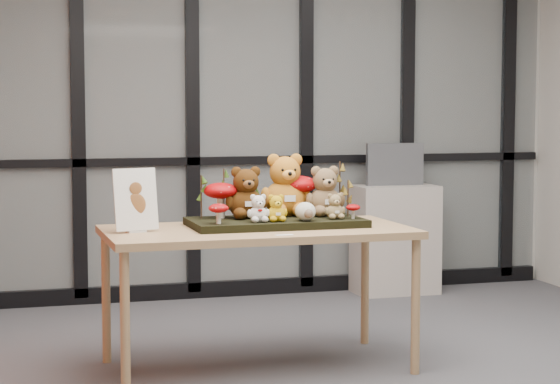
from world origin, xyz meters
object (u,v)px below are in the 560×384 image
object	(u,v)px
bear_beige_small	(335,205)
plush_cream_hedgehog	(305,211)
bear_white_bow	(258,207)
diorama_tray	(276,222)
bear_brown_medium	(246,190)
mushroom_back_right	(298,193)
mushroom_front_right	(353,211)
monitor	(395,164)
cabinet	(395,239)
display_table	(257,240)
sign_holder	(136,202)
mushroom_front_left	(219,213)
mushroom_back_left	(221,199)
bear_tan_back	(325,188)
bear_pooh_yellow	(285,182)
bear_small_yellow	(276,207)

from	to	relation	value
bear_beige_small	plush_cream_hedgehog	size ratio (longest dim) A/B	1.38
bear_white_bow	diorama_tray	bearing A→B (deg)	42.51
bear_brown_medium	bear_beige_small	bearing A→B (deg)	-21.76
bear_white_bow	mushroom_back_right	world-z (taller)	mushroom_back_right
mushroom_front_right	monitor	bearing A→B (deg)	61.44
bear_beige_small	plush_cream_hedgehog	xyz separation A→B (m)	(-0.19, -0.05, -0.02)
cabinet	display_table	bearing A→B (deg)	-130.45
sign_holder	plush_cream_hedgehog	bearing A→B (deg)	-20.13
display_table	mushroom_front_right	bearing A→B (deg)	-6.47
monitor	bear_beige_small	bearing A→B (deg)	-121.06
mushroom_back_right	mushroom_front_left	world-z (taller)	mushroom_back_right
mushroom_back_left	monitor	bearing A→B (deg)	44.22
bear_brown_medium	bear_white_bow	distance (m)	0.22
diorama_tray	bear_brown_medium	xyz separation A→B (m)	(-0.16, 0.08, 0.18)
bear_tan_back	cabinet	world-z (taller)	bear_tan_back
bear_tan_back	mushroom_front_left	bearing A→B (deg)	-161.83
bear_white_bow	cabinet	distance (m)	2.61
display_table	bear_pooh_yellow	world-z (taller)	bear_pooh_yellow
bear_brown_medium	plush_cream_hedgehog	distance (m)	0.38
mushroom_back_right	mushroom_front_right	world-z (taller)	mushroom_back_right
diorama_tray	bear_beige_small	bearing A→B (deg)	-18.98
mushroom_back_right	sign_holder	size ratio (longest dim) A/B	0.74
bear_pooh_yellow	mushroom_front_left	world-z (taller)	bear_pooh_yellow
bear_pooh_yellow	plush_cream_hedgehog	bearing A→B (deg)	-84.44
bear_beige_small	monitor	world-z (taller)	monitor
diorama_tray	sign_holder	world-z (taller)	sign_holder
bear_pooh_yellow	mushroom_back_left	size ratio (longest dim) A/B	1.78
bear_brown_medium	plush_cream_hedgehog	xyz separation A→B (m)	(0.28, -0.23, -0.10)
diorama_tray	bear_brown_medium	distance (m)	0.25
display_table	mushroom_back_right	world-z (taller)	mushroom_back_right
display_table	diorama_tray	distance (m)	0.17
mushroom_back_left	mushroom_front_left	xyz separation A→B (m)	(-0.07, -0.27, -0.05)
bear_pooh_yellow	mushroom_back_right	bearing A→B (deg)	13.58
mushroom_front_left	bear_brown_medium	bearing A→B (deg)	47.65
bear_brown_medium	display_table	bearing A→B (deg)	-79.15
bear_pooh_yellow	monitor	distance (m)	2.22
display_table	sign_holder	size ratio (longest dim) A/B	4.94
bear_tan_back	plush_cream_hedgehog	bearing A→B (deg)	-130.23
bear_tan_back	mushroom_back_left	xyz separation A→B (m)	(-0.61, 0.04, -0.05)
bear_small_yellow	cabinet	distance (m)	2.54
plush_cream_hedgehog	mushroom_back_right	size ratio (longest dim) A/B	0.46
bear_white_bow	sign_holder	distance (m)	0.67
bear_white_bow	mushroom_back_left	bearing A→B (deg)	121.23
bear_tan_back	mushroom_back_right	distance (m)	0.16
mushroom_back_right	sign_holder	bearing A→B (deg)	-167.59
plush_cream_hedgehog	sign_holder	bearing A→B (deg)	173.15
mushroom_back_left	mushroom_front_right	distance (m)	0.75
mushroom_front_right	sign_holder	xyz separation A→B (m)	(-1.22, 0.06, 0.08)
bear_brown_medium	bear_beige_small	distance (m)	0.51
bear_small_yellow	sign_holder	bearing A→B (deg)	173.65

